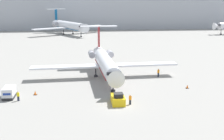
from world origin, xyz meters
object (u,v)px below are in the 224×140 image
at_px(traffic_cone_left, 35,93).
at_px(worker_near_tug, 130,99).
at_px(worker_on_apron, 18,96).
at_px(traffic_cone_right, 187,87).
at_px(luggage_cart, 9,92).
at_px(worker_by_wing, 158,73).
at_px(airplane_parked_far_left, 69,26).
at_px(airplane_main, 105,63).
at_px(pushback_tug, 118,99).

bearing_deg(traffic_cone_left, worker_near_tug, -22.69).
relative_size(worker_on_apron, traffic_cone_right, 2.29).
bearing_deg(luggage_cart, worker_by_wing, 21.44).
bearing_deg(worker_by_wing, airplane_parked_far_left, 105.40).
distance_m(airplane_main, worker_near_tug, 17.45).
bearing_deg(luggage_cart, pushback_tug, -14.82).
distance_m(airplane_main, luggage_cart, 20.92).
relative_size(airplane_main, worker_by_wing, 17.53).
bearing_deg(traffic_cone_left, luggage_cart, -164.23).
height_order(worker_by_wing, airplane_parked_far_left, airplane_parked_far_left).
bearing_deg(airplane_main, traffic_cone_left, -141.02).
height_order(airplane_main, luggage_cart, airplane_main).
distance_m(airplane_main, airplane_parked_far_left, 77.26).
height_order(worker_by_wing, traffic_cone_left, worker_by_wing).
bearing_deg(luggage_cart, airplane_main, 34.35).
bearing_deg(traffic_cone_left, worker_on_apron, -127.55).
height_order(worker_near_tug, traffic_cone_left, worker_near_tug).
bearing_deg(worker_near_tug, airplane_main, 98.46).
xyz_separation_m(worker_near_tug, airplane_parked_far_left, (-12.60, 93.70, 3.06)).
bearing_deg(luggage_cart, traffic_cone_left, 15.77).
bearing_deg(worker_by_wing, worker_on_apron, -153.99).
relative_size(traffic_cone_right, airplane_parked_far_left, 0.02).
xyz_separation_m(luggage_cart, worker_by_wing, (28.37, 11.14, -0.01)).
distance_m(luggage_cart, worker_on_apron, 2.57).
xyz_separation_m(airplane_main, luggage_cart, (-17.17, -11.73, -2.28)).
height_order(luggage_cart, traffic_cone_right, luggage_cart).
bearing_deg(airplane_parked_far_left, worker_on_apron, -93.36).
xyz_separation_m(worker_near_tug, worker_on_apron, (-17.90, 3.55, 0.00)).
xyz_separation_m(luggage_cart, worker_on_apron, (1.82, -1.82, -0.08)).
bearing_deg(worker_on_apron, pushback_tug, -10.26).
distance_m(traffic_cone_right, airplane_parked_far_left, 89.54).
distance_m(worker_by_wing, worker_on_apron, 29.55).
distance_m(worker_by_wing, traffic_cone_left, 26.25).
height_order(pushback_tug, traffic_cone_right, pushback_tug).
bearing_deg(airplane_parked_far_left, luggage_cart, -94.60).
height_order(pushback_tug, worker_on_apron, pushback_tug).
xyz_separation_m(traffic_cone_left, airplane_parked_far_left, (3.00, 87.17, 3.56)).
distance_m(worker_near_tug, worker_on_apron, 18.25).
bearing_deg(pushback_tug, traffic_cone_right, 26.89).
bearing_deg(worker_near_tug, airplane_parked_far_left, 97.66).
bearing_deg(worker_on_apron, worker_near_tug, -11.21).
xyz_separation_m(worker_near_tug, traffic_cone_right, (11.95, 7.66, -0.51)).
xyz_separation_m(worker_near_tug, worker_by_wing, (8.66, 16.51, 0.08)).
bearing_deg(airplane_parked_far_left, worker_by_wing, -74.60).
bearing_deg(traffic_cone_left, traffic_cone_right, 2.36).
height_order(worker_on_apron, airplane_parked_far_left, airplane_parked_far_left).
relative_size(pushback_tug, worker_by_wing, 2.20).
bearing_deg(traffic_cone_right, airplane_parked_far_left, 105.93).
height_order(airplane_main, worker_near_tug, airplane_main).
bearing_deg(airplane_main, worker_on_apron, -138.57).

